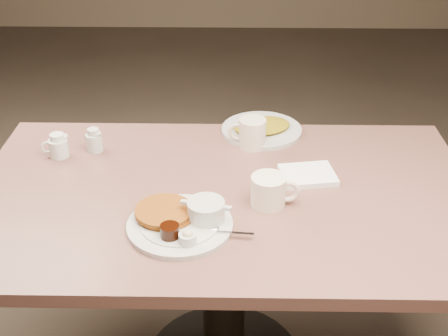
{
  "coord_description": "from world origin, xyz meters",
  "views": [
    {
      "loc": [
        0.03,
        -1.48,
        1.71
      ],
      "look_at": [
        0.0,
        0.02,
        0.82
      ],
      "focal_mm": 47.74,
      "sensor_mm": 36.0,
      "label": 1
    }
  ],
  "objects_px": {
    "coffee_mug_far": "(251,133)",
    "creamer_right": "(94,141)",
    "coffee_mug_near": "(270,191)",
    "diner_table": "(224,238)",
    "main_plate": "(183,219)",
    "hash_plate": "(262,129)",
    "creamer_left": "(58,146)"
  },
  "relations": [
    {
      "from": "coffee_mug_near",
      "to": "coffee_mug_far",
      "type": "xyz_separation_m",
      "value": [
        -0.04,
        0.35,
        0.0
      ]
    },
    {
      "from": "coffee_mug_near",
      "to": "creamer_right",
      "type": "height_order",
      "value": "coffee_mug_near"
    },
    {
      "from": "hash_plate",
      "to": "creamer_right",
      "type": "bearing_deg",
      "value": -165.52
    },
    {
      "from": "creamer_left",
      "to": "creamer_right",
      "type": "relative_size",
      "value": 1.16
    },
    {
      "from": "coffee_mug_far",
      "to": "hash_plate",
      "type": "relative_size",
      "value": 0.37
    },
    {
      "from": "diner_table",
      "to": "hash_plate",
      "type": "distance_m",
      "value": 0.45
    },
    {
      "from": "diner_table",
      "to": "creamer_right",
      "type": "xyz_separation_m",
      "value": [
        -0.43,
        0.25,
        0.21
      ]
    },
    {
      "from": "diner_table",
      "to": "coffee_mug_near",
      "type": "xyz_separation_m",
      "value": [
        0.13,
        -0.06,
        0.22
      ]
    },
    {
      "from": "coffee_mug_near",
      "to": "creamer_left",
      "type": "relative_size",
      "value": 1.52
    },
    {
      "from": "coffee_mug_near",
      "to": "hash_plate",
      "type": "height_order",
      "value": "coffee_mug_near"
    },
    {
      "from": "diner_table",
      "to": "coffee_mug_near",
      "type": "bearing_deg",
      "value": -25.72
    },
    {
      "from": "creamer_right",
      "to": "hash_plate",
      "type": "height_order",
      "value": "creamer_right"
    },
    {
      "from": "coffee_mug_near",
      "to": "main_plate",
      "type": "bearing_deg",
      "value": -155.18
    },
    {
      "from": "creamer_left",
      "to": "creamer_right",
      "type": "height_order",
      "value": "same"
    },
    {
      "from": "coffee_mug_far",
      "to": "creamer_right",
      "type": "distance_m",
      "value": 0.52
    },
    {
      "from": "creamer_left",
      "to": "hash_plate",
      "type": "relative_size",
      "value": 0.26
    },
    {
      "from": "main_plate",
      "to": "hash_plate",
      "type": "relative_size",
      "value": 1.03
    },
    {
      "from": "diner_table",
      "to": "creamer_left",
      "type": "relative_size",
      "value": 16.15
    },
    {
      "from": "main_plate",
      "to": "hash_plate",
      "type": "distance_m",
      "value": 0.61
    },
    {
      "from": "creamer_left",
      "to": "main_plate",
      "type": "bearing_deg",
      "value": -41.1
    },
    {
      "from": "coffee_mug_near",
      "to": "hash_plate",
      "type": "xyz_separation_m",
      "value": [
        -0.01,
        0.45,
        -0.03
      ]
    },
    {
      "from": "creamer_right",
      "to": "coffee_mug_far",
      "type": "bearing_deg",
      "value": 4.09
    },
    {
      "from": "creamer_right",
      "to": "diner_table",
      "type": "bearing_deg",
      "value": -29.56
    },
    {
      "from": "diner_table",
      "to": "coffee_mug_far",
      "type": "height_order",
      "value": "coffee_mug_far"
    },
    {
      "from": "diner_table",
      "to": "coffee_mug_far",
      "type": "distance_m",
      "value": 0.37
    },
    {
      "from": "main_plate",
      "to": "creamer_left",
      "type": "xyz_separation_m",
      "value": [
        -0.43,
        0.38,
        0.01
      ]
    },
    {
      "from": "diner_table",
      "to": "main_plate",
      "type": "height_order",
      "value": "main_plate"
    },
    {
      "from": "main_plate",
      "to": "creamer_left",
      "type": "bearing_deg",
      "value": 138.9
    },
    {
      "from": "main_plate",
      "to": "creamer_left",
      "type": "height_order",
      "value": "creamer_left"
    },
    {
      "from": "coffee_mug_near",
      "to": "creamer_right",
      "type": "xyz_separation_m",
      "value": [
        -0.56,
        0.31,
        -0.01
      ]
    },
    {
      "from": "main_plate",
      "to": "hash_plate",
      "type": "bearing_deg",
      "value": 67.49
    },
    {
      "from": "creamer_left",
      "to": "hash_plate",
      "type": "xyz_separation_m",
      "value": [
        0.67,
        0.18,
        -0.02
      ]
    }
  ]
}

